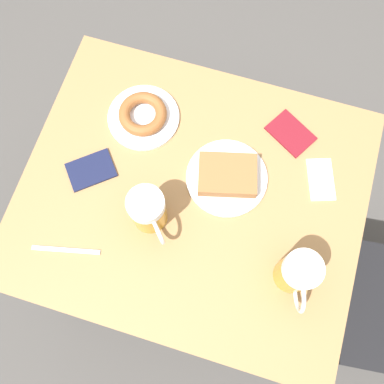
# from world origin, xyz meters

# --- Properties ---
(ground_plane) EXTENTS (8.00, 8.00, 0.00)m
(ground_plane) POSITION_xyz_m (0.00, 0.00, 0.00)
(ground_plane) COLOR #474442
(table) EXTENTS (0.78, 0.93, 0.76)m
(table) POSITION_xyz_m (0.00, 0.00, 0.69)
(table) COLOR #997044
(table) RESTS_ON ground_plane
(plate_with_cake) EXTENTS (0.22, 0.22, 0.05)m
(plate_with_cake) POSITION_xyz_m (-0.07, 0.08, 0.78)
(plate_with_cake) COLOR silver
(plate_with_cake) RESTS_ON table
(plate_with_donut) EXTENTS (0.21, 0.21, 0.04)m
(plate_with_donut) POSITION_xyz_m (-0.18, -0.20, 0.78)
(plate_with_donut) COLOR silver
(plate_with_donut) RESTS_ON table
(beer_mug_left) EXTENTS (0.14, 0.09, 0.15)m
(beer_mug_left) POSITION_xyz_m (0.14, 0.31, 0.83)
(beer_mug_left) COLOR #C68C23
(beer_mug_left) RESTS_ON table
(beer_mug_center) EXTENTS (0.12, 0.12, 0.15)m
(beer_mug_center) POSITION_xyz_m (0.10, -0.09, 0.83)
(beer_mug_center) COLOR #C68C23
(beer_mug_center) RESTS_ON table
(napkin_folded) EXTENTS (0.14, 0.10, 0.00)m
(napkin_folded) POSITION_xyz_m (-0.14, 0.33, 0.76)
(napkin_folded) COLOR white
(napkin_folded) RESTS_ON table
(fork) EXTENTS (0.05, 0.18, 0.00)m
(fork) POSITION_xyz_m (0.24, -0.27, 0.76)
(fork) COLOR silver
(fork) RESTS_ON table
(passport_near_edge) EXTENTS (0.14, 0.15, 0.01)m
(passport_near_edge) POSITION_xyz_m (-0.25, 0.22, 0.76)
(passport_near_edge) COLOR maroon
(passport_near_edge) RESTS_ON table
(passport_far_edge) EXTENTS (0.15, 0.15, 0.01)m
(passport_far_edge) POSITION_xyz_m (0.02, -0.29, 0.76)
(passport_far_edge) COLOR #141938
(passport_far_edge) RESTS_ON table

